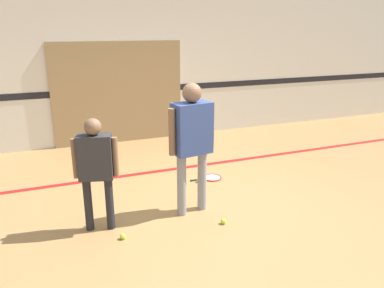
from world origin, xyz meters
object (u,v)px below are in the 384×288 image
at_px(person_student_left, 96,163).
at_px(tennis_ball_near_instructor, 223,221).
at_px(racket_spare_on_floor, 211,178).
at_px(tennis_ball_stray_left, 123,236).
at_px(person_instructor, 192,135).
at_px(tennis_ball_by_spare_racket, 199,180).

distance_m(person_student_left, tennis_ball_near_instructor, 1.62).
xyz_separation_m(racket_spare_on_floor, tennis_ball_stray_left, (-1.60, -1.21, 0.02)).
relative_size(person_student_left, racket_spare_on_floor, 2.56).
bearing_deg(person_instructor, tennis_ball_by_spare_racket, 52.58).
xyz_separation_m(person_instructor, tennis_ball_stray_left, (-0.94, -0.33, -0.96)).
xyz_separation_m(racket_spare_on_floor, tennis_ball_near_instructor, (-0.44, -1.32, 0.02)).
height_order(person_student_left, racket_spare_on_floor, person_student_left).
relative_size(person_student_left, tennis_ball_stray_left, 19.66).
xyz_separation_m(person_student_left, tennis_ball_by_spare_racket, (1.56, 0.83, -0.77)).
bearing_deg(person_student_left, tennis_ball_by_spare_racket, 43.05).
height_order(person_student_left, tennis_ball_near_instructor, person_student_left).
bearing_deg(tennis_ball_by_spare_racket, racket_spare_on_floor, 16.11).
distance_m(tennis_ball_near_instructor, tennis_ball_stray_left, 1.17).
relative_size(person_instructor, tennis_ball_by_spare_racket, 24.37).
bearing_deg(racket_spare_on_floor, person_student_left, 27.77).
bearing_deg(person_student_left, tennis_ball_near_instructor, -2.16).
bearing_deg(tennis_ball_by_spare_racket, person_instructor, -117.94).
xyz_separation_m(person_instructor, person_student_left, (-1.13, -0.01, -0.19)).
distance_m(racket_spare_on_floor, tennis_ball_by_spare_racket, 0.24).
bearing_deg(tennis_ball_stray_left, tennis_ball_near_instructor, -5.12).
xyz_separation_m(person_student_left, tennis_ball_near_instructor, (1.36, -0.42, -0.77)).
xyz_separation_m(person_student_left, tennis_ball_stray_left, (0.19, -0.32, -0.77)).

